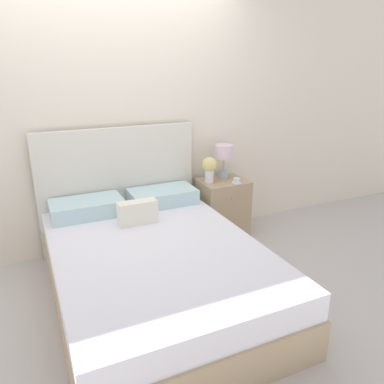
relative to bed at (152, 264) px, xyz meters
name	(u,v)px	position (x,y,z in m)	size (l,w,h in m)	color
ground_plane	(123,244)	(0.00, 0.96, -0.27)	(12.00, 12.00, 0.00)	#BCB7B2
wall_back	(112,115)	(0.00, 1.03, 1.03)	(8.00, 0.06, 2.60)	silver
bed	(152,264)	(0.00, 0.00, 0.00)	(1.51, 2.09, 1.20)	tan
nightstand	(222,208)	(1.04, 0.74, 0.03)	(0.48, 0.42, 0.61)	tan
table_lamp	(224,155)	(1.08, 0.81, 0.59)	(0.19, 0.19, 0.36)	#A8B2BC
flower_vase	(210,167)	(0.88, 0.75, 0.50)	(0.15, 0.15, 0.26)	white
teacup	(237,181)	(1.12, 0.61, 0.36)	(0.10, 0.10, 0.05)	white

